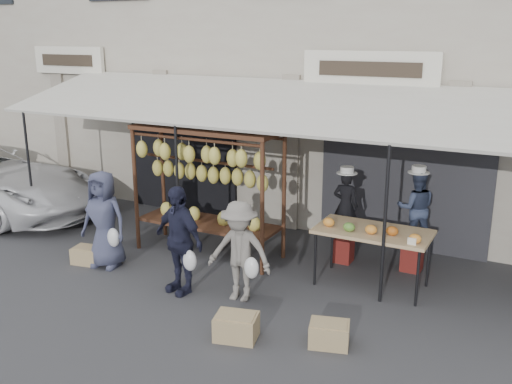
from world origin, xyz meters
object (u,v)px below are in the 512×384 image
at_px(vendor_right, 416,208).
at_px(crate_near_a, 236,327).
at_px(customer_mid, 179,240).
at_px(vendor_left, 346,206).
at_px(crate_far, 87,255).
at_px(customer_right, 240,251).
at_px(produce_table, 373,233).
at_px(customer_left, 104,219).
at_px(banana_rack, 206,167).
at_px(crate_near_b, 329,334).

xyz_separation_m(vendor_right, crate_near_a, (-1.47, -3.21, -0.90)).
bearing_deg(vendor_right, customer_mid, 19.71).
relative_size(vendor_left, crate_far, 2.56).
distance_m(customer_right, crate_far, 3.00).
bearing_deg(crate_far, vendor_right, 24.49).
height_order(customer_right, crate_near_a, customer_right).
bearing_deg(produce_table, crate_far, -163.71).
bearing_deg(customer_left, banana_rack, 38.14).
relative_size(banana_rack, crate_near_b, 5.37).
bearing_deg(customer_mid, customer_right, 25.50).
xyz_separation_m(produce_table, crate_far, (-4.49, -1.31, -0.73)).
distance_m(produce_table, customer_left, 4.30).
height_order(customer_left, crate_near_b, customer_left).
relative_size(produce_table, customer_right, 1.15).
relative_size(vendor_right, customer_right, 0.83).
xyz_separation_m(customer_left, customer_right, (2.56, -0.05, -0.07)).
bearing_deg(vendor_left, produce_table, 133.03).
xyz_separation_m(customer_mid, crate_near_a, (1.43, -0.81, -0.66)).
bearing_deg(customer_right, crate_near_b, -26.66).
bearing_deg(vendor_right, crate_near_b, 62.57).
bearing_deg(customer_mid, crate_near_a, -14.91).
relative_size(vendor_left, customer_left, 0.72).
bearing_deg(crate_near_b, vendor_right, 82.56).
bearing_deg(crate_near_a, crate_near_b, 19.81).
height_order(vendor_left, customer_mid, customer_mid).
bearing_deg(produce_table, customer_right, -140.00).
bearing_deg(crate_far, customer_mid, -4.75).
bearing_deg(vendor_left, customer_right, 67.67).
relative_size(customer_left, crate_far, 3.54).
relative_size(banana_rack, crate_far, 5.69).
distance_m(produce_table, crate_near_b, 2.03).
bearing_deg(produce_table, customer_mid, -149.14).
distance_m(produce_table, crate_far, 4.73).
height_order(vendor_right, customer_mid, vendor_right).
bearing_deg(customer_mid, vendor_left, 65.85).
xyz_separation_m(banana_rack, produce_table, (2.92, 0.02, -0.70)).
height_order(vendor_right, crate_near_a, vendor_right).
relative_size(customer_mid, crate_far, 3.57).
bearing_deg(customer_left, vendor_right, 18.06).
bearing_deg(customer_left, crate_near_b, -16.32).
relative_size(produce_table, customer_mid, 1.04).
distance_m(customer_mid, customer_right, 0.95).
xyz_separation_m(produce_table, customer_left, (-4.11, -1.25, -0.06)).
relative_size(banana_rack, customer_left, 1.61).
height_order(banana_rack, customer_right, banana_rack).
distance_m(vendor_right, crate_far, 5.47).
height_order(banana_rack, customer_mid, banana_rack).
xyz_separation_m(banana_rack, crate_near_a, (1.87, -2.27, -1.41)).
height_order(vendor_left, crate_near_b, vendor_left).
bearing_deg(crate_near_a, banana_rack, 129.51).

